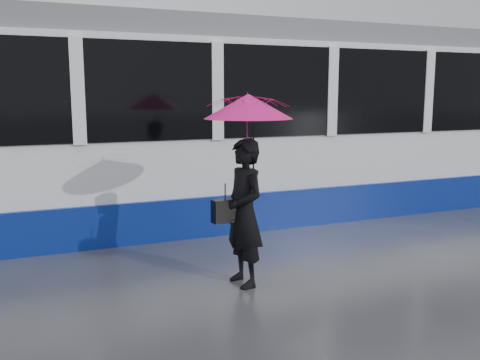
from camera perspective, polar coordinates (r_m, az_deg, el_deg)
name	(u,v)px	position (r m, az deg, el deg)	size (l,w,h in m)	color
ground	(179,268)	(6.86, -6.55, -9.30)	(90.00, 90.00, 0.00)	#2A2A2F
rails	(136,223)	(9.19, -11.02, -4.55)	(34.00, 1.51, 0.02)	#3F3D38
woman	(244,213)	(6.04, 0.43, -3.53)	(0.61, 0.40, 1.68)	black
umbrella	(248,124)	(5.92, 0.89, 6.01)	(1.09, 1.09, 1.13)	#EB136F
handbag	(225,211)	(5.96, -1.59, -3.29)	(0.31, 0.16, 0.44)	black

